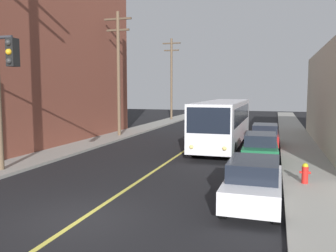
{
  "coord_description": "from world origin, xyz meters",
  "views": [
    {
      "loc": [
        5.61,
        -9.3,
        3.95
      ],
      "look_at": [
        0.0,
        9.08,
        2.0
      ],
      "focal_mm": 37.7,
      "sensor_mm": 36.0,
      "label": 1
    }
  ],
  "objects_px": {
    "utility_pole_far": "(171,75)",
    "fire_hydrant": "(305,173)",
    "parked_car_white": "(254,182)",
    "parked_car_green": "(260,148)",
    "parked_car_red": "(265,135)",
    "utility_pole_mid": "(118,68)",
    "city_bus": "(224,121)"
  },
  "relations": [
    {
      "from": "city_bus",
      "to": "parked_car_red",
      "type": "relative_size",
      "value": 2.75
    },
    {
      "from": "parked_car_green",
      "to": "fire_hydrant",
      "type": "relative_size",
      "value": 5.29
    },
    {
      "from": "city_bus",
      "to": "utility_pole_mid",
      "type": "distance_m",
      "value": 10.42
    },
    {
      "from": "parked_car_red",
      "to": "fire_hydrant",
      "type": "relative_size",
      "value": 5.26
    },
    {
      "from": "parked_car_green",
      "to": "utility_pole_far",
      "type": "height_order",
      "value": "utility_pole_far"
    },
    {
      "from": "utility_pole_far",
      "to": "parked_car_green",
      "type": "bearing_deg",
      "value": -63.55
    },
    {
      "from": "parked_car_white",
      "to": "fire_hydrant",
      "type": "distance_m",
      "value": 3.61
    },
    {
      "from": "utility_pole_far",
      "to": "fire_hydrant",
      "type": "relative_size",
      "value": 12.45
    },
    {
      "from": "city_bus",
      "to": "fire_hydrant",
      "type": "height_order",
      "value": "city_bus"
    },
    {
      "from": "parked_car_green",
      "to": "parked_car_red",
      "type": "relative_size",
      "value": 1.01
    },
    {
      "from": "parked_car_white",
      "to": "parked_car_green",
      "type": "bearing_deg",
      "value": 90.67
    },
    {
      "from": "parked_car_white",
      "to": "city_bus",
      "type": "bearing_deg",
      "value": 102.69
    },
    {
      "from": "fire_hydrant",
      "to": "utility_pole_far",
      "type": "bearing_deg",
      "value": 116.05
    },
    {
      "from": "parked_car_red",
      "to": "utility_pole_mid",
      "type": "xyz_separation_m",
      "value": [
        -12.0,
        2.12,
        4.94
      ]
    },
    {
      "from": "parked_car_white",
      "to": "fire_hydrant",
      "type": "xyz_separation_m",
      "value": [
        1.87,
        3.08,
        -0.26
      ]
    },
    {
      "from": "utility_pole_far",
      "to": "fire_hydrant",
      "type": "height_order",
      "value": "utility_pole_far"
    },
    {
      "from": "parked_car_green",
      "to": "utility_pole_mid",
      "type": "relative_size",
      "value": 0.43
    },
    {
      "from": "parked_car_white",
      "to": "fire_hydrant",
      "type": "bearing_deg",
      "value": 58.68
    },
    {
      "from": "parked_car_green",
      "to": "utility_pole_far",
      "type": "bearing_deg",
      "value": 116.45
    },
    {
      "from": "parked_car_white",
      "to": "fire_hydrant",
      "type": "height_order",
      "value": "parked_car_white"
    },
    {
      "from": "city_bus",
      "to": "utility_pole_mid",
      "type": "relative_size",
      "value": 1.19
    },
    {
      "from": "parked_car_white",
      "to": "fire_hydrant",
      "type": "relative_size",
      "value": 5.27
    },
    {
      "from": "parked_car_green",
      "to": "city_bus",
      "type": "bearing_deg",
      "value": 119.27
    },
    {
      "from": "parked_car_green",
      "to": "utility_pole_mid",
      "type": "xyz_separation_m",
      "value": [
        -11.91,
        7.6,
        4.94
      ]
    },
    {
      "from": "parked_car_white",
      "to": "utility_pole_far",
      "type": "xyz_separation_m",
      "value": [
        -12.5,
        32.48,
        5.05
      ]
    },
    {
      "from": "parked_car_red",
      "to": "utility_pole_mid",
      "type": "bearing_deg",
      "value": 169.98
    },
    {
      "from": "city_bus",
      "to": "parked_car_green",
      "type": "xyz_separation_m",
      "value": [
        2.69,
        -4.8,
        -0.98
      ]
    },
    {
      "from": "parked_car_green",
      "to": "parked_car_red",
      "type": "distance_m",
      "value": 5.48
    },
    {
      "from": "city_bus",
      "to": "parked_car_white",
      "type": "height_order",
      "value": "city_bus"
    },
    {
      "from": "city_bus",
      "to": "parked_car_white",
      "type": "xyz_separation_m",
      "value": [
        2.78,
        -12.32,
        -0.98
      ]
    },
    {
      "from": "parked_car_red",
      "to": "parked_car_white",
      "type": "bearing_deg",
      "value": -89.98
    },
    {
      "from": "parked_car_white",
      "to": "parked_car_red",
      "type": "relative_size",
      "value": 1.0
    }
  ]
}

